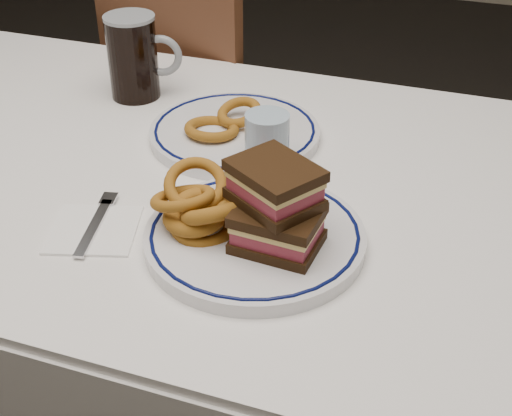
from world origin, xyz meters
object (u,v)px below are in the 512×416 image
(beer_mug, at_px, (134,56))
(far_plate, at_px, (235,132))
(reuben_sandwich, at_px, (276,207))
(chair_far, at_px, (203,128))
(main_plate, at_px, (255,237))

(beer_mug, xyz_separation_m, far_plate, (0.24, -0.10, -0.07))
(reuben_sandwich, distance_m, far_plate, 0.34)
(chair_far, distance_m, reuben_sandwich, 0.96)
(main_plate, bearing_deg, far_plate, 115.79)
(reuben_sandwich, xyz_separation_m, far_plate, (-0.17, 0.29, -0.07))
(main_plate, distance_m, beer_mug, 0.53)
(chair_far, bearing_deg, main_plate, -61.74)
(chair_far, xyz_separation_m, beer_mug, (0.04, -0.39, 0.35))
(reuben_sandwich, bearing_deg, main_plate, 159.25)
(chair_far, height_order, reuben_sandwich, chair_far)
(beer_mug, bearing_deg, reuben_sandwich, -43.94)
(chair_far, height_order, far_plate, chair_far)
(chair_far, height_order, beer_mug, beer_mug)
(main_plate, xyz_separation_m, reuben_sandwich, (0.03, -0.01, 0.06))
(chair_far, relative_size, reuben_sandwich, 6.39)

